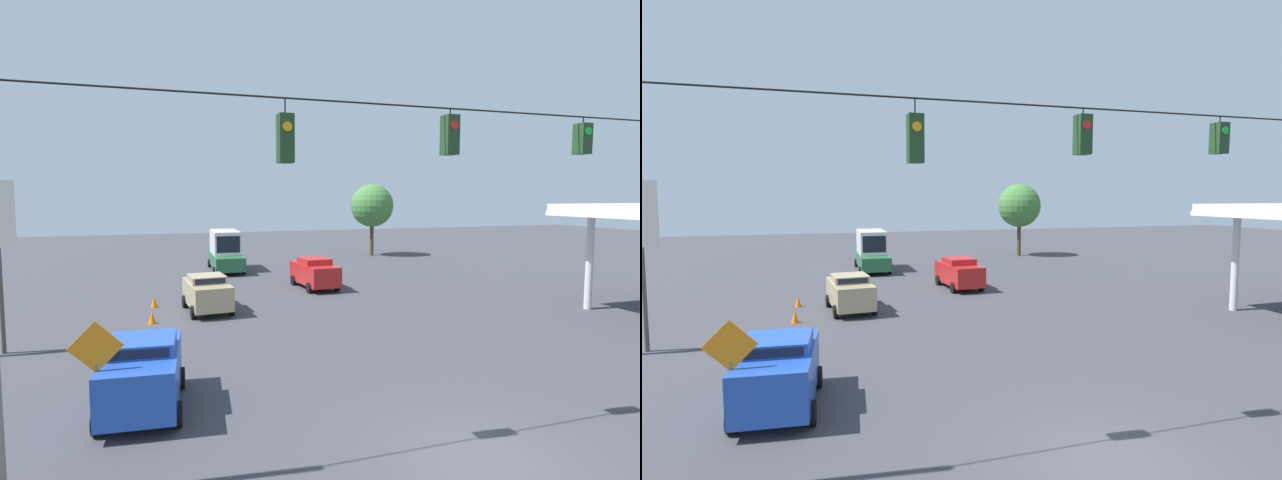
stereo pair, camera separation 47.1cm
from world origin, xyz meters
TOP-DOWN VIEW (x-y plane):
  - ground_plane at (0.00, 0.00)m, footprint 140.00×140.00m
  - overhead_signal_span at (0.10, -1.58)m, footprint 19.26×0.38m
  - sedan_red_oncoming_deep at (-2.83, -20.75)m, footprint 2.23×4.56m
  - box_truck_green_withflow_deep at (1.43, -30.13)m, footprint 2.47×6.93m
  - sedan_tan_withflow_far at (4.22, -16.44)m, footprint 2.33×4.23m
  - sedan_blue_parked_shoulder at (7.07, -5.25)m, footprint 2.37×4.11m
  - traffic_cone_nearest at (6.93, -5.23)m, footprint 0.34×0.34m
  - traffic_cone_second at (7.00, -8.44)m, footprint 0.34×0.34m
  - traffic_cone_third at (6.87, -11.94)m, footprint 0.34×0.34m
  - traffic_cone_fourth at (6.86, -14.78)m, footprint 0.34×0.34m
  - traffic_cone_fifth at (6.76, -18.19)m, footprint 0.34×0.34m
  - work_zone_sign at (8.07, -3.97)m, footprint 1.27×0.06m
  - tree_horizon_left at (-13.37, -35.30)m, footprint 4.12×4.12m

SIDE VIEW (x-z plane):
  - ground_plane at x=0.00m, z-range 0.00..0.00m
  - traffic_cone_nearest at x=6.93m, z-range 0.00..0.57m
  - traffic_cone_second at x=7.00m, z-range 0.00..0.57m
  - traffic_cone_third at x=6.87m, z-range 0.00..0.57m
  - traffic_cone_fourth at x=6.86m, z-range 0.00..0.57m
  - traffic_cone_fifth at x=6.76m, z-range 0.00..0.57m
  - sedan_tan_withflow_far at x=4.22m, z-range 0.04..1.88m
  - sedan_red_oncoming_deep at x=-2.83m, z-range 0.04..1.94m
  - sedan_blue_parked_shoulder at x=7.07m, z-range 0.04..2.02m
  - box_truck_green_withflow_deep at x=1.43m, z-range -0.03..3.05m
  - work_zone_sign at x=8.07m, z-range 0.57..3.41m
  - tree_horizon_left at x=-13.37m, z-range 1.37..8.26m
  - overhead_signal_span at x=0.10m, z-range 1.05..9.37m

